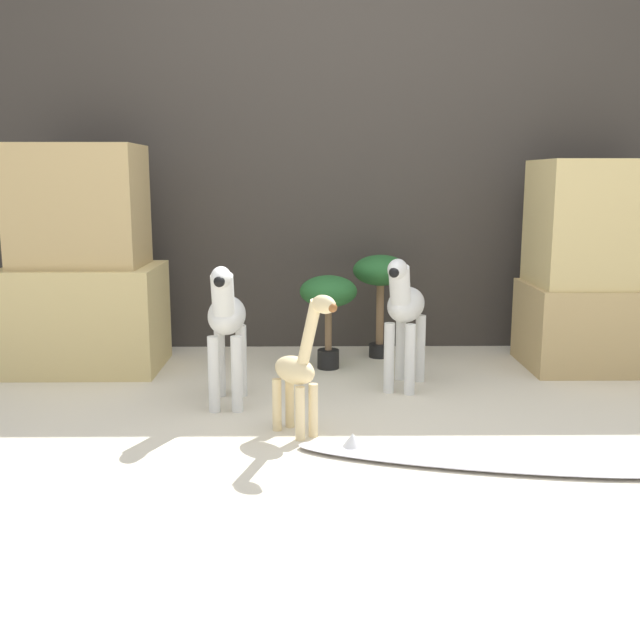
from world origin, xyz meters
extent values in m
plane|color=beige|center=(0.00, 0.00, 0.00)|extent=(14.00, 14.00, 0.00)
cube|color=#38332D|center=(0.00, 1.73, 1.10)|extent=(6.40, 0.08, 2.20)
cube|color=#D1B775|center=(-1.37, 1.19, 0.28)|extent=(0.79, 0.57, 0.55)
cube|color=tan|center=(-1.37, 1.19, 0.86)|extent=(0.64, 0.46, 0.62)
cube|color=tan|center=(1.37, 1.19, 0.22)|extent=(0.79, 0.57, 0.45)
cube|color=#D1B775|center=(1.37, 1.19, 0.77)|extent=(0.74, 0.53, 0.65)
cylinder|color=silver|center=(0.29, 0.68, 0.17)|extent=(0.05, 0.05, 0.34)
cylinder|color=silver|center=(0.19, 0.71, 0.17)|extent=(0.05, 0.05, 0.34)
cylinder|color=silver|center=(0.37, 0.91, 0.17)|extent=(0.05, 0.05, 0.34)
cylinder|color=silver|center=(0.27, 0.94, 0.17)|extent=(0.05, 0.05, 0.34)
ellipsoid|color=silver|center=(0.28, 0.81, 0.41)|extent=(0.27, 0.38, 0.17)
cylinder|color=silver|center=(0.23, 0.67, 0.52)|extent=(0.14, 0.17, 0.20)
ellipsoid|color=silver|center=(0.21, 0.62, 0.60)|extent=(0.13, 0.17, 0.09)
sphere|color=black|center=(0.19, 0.56, 0.59)|extent=(0.05, 0.05, 0.05)
cube|color=black|center=(0.23, 0.67, 0.53)|extent=(0.05, 0.08, 0.16)
cylinder|color=silver|center=(-0.50, 0.42, 0.17)|extent=(0.05, 0.05, 0.34)
cylinder|color=silver|center=(-0.60, 0.42, 0.17)|extent=(0.05, 0.05, 0.34)
cylinder|color=silver|center=(-0.50, 0.66, 0.17)|extent=(0.05, 0.05, 0.34)
cylinder|color=silver|center=(-0.60, 0.66, 0.17)|extent=(0.05, 0.05, 0.34)
ellipsoid|color=silver|center=(-0.55, 0.54, 0.41)|extent=(0.17, 0.35, 0.17)
cylinder|color=silver|center=(-0.55, 0.40, 0.52)|extent=(0.10, 0.15, 0.20)
ellipsoid|color=silver|center=(-0.55, 0.34, 0.60)|extent=(0.09, 0.15, 0.09)
sphere|color=black|center=(-0.55, 0.28, 0.59)|extent=(0.05, 0.05, 0.05)
cube|color=black|center=(-0.55, 0.40, 0.53)|extent=(0.02, 0.08, 0.16)
cylinder|color=beige|center=(-0.17, 0.10, 0.11)|extent=(0.04, 0.04, 0.21)
cylinder|color=beige|center=(-0.22, 0.06, 0.11)|extent=(0.04, 0.04, 0.21)
cylinder|color=beige|center=(-0.26, 0.22, 0.11)|extent=(0.04, 0.04, 0.21)
cylinder|color=beige|center=(-0.31, 0.17, 0.11)|extent=(0.04, 0.04, 0.21)
ellipsoid|color=beige|center=(-0.24, 0.14, 0.26)|extent=(0.22, 0.24, 0.11)
cylinder|color=beige|center=(-0.18, 0.07, 0.42)|extent=(0.12, 0.13, 0.28)
ellipsoid|color=beige|center=(-0.13, 0.00, 0.55)|extent=(0.12, 0.13, 0.07)
sphere|color=brown|center=(-0.10, -0.04, 0.54)|extent=(0.03, 0.03, 0.03)
cylinder|color=black|center=(0.21, 1.42, 0.04)|extent=(0.12, 0.12, 0.08)
cylinder|color=brown|center=(0.21, 1.42, 0.24)|extent=(0.04, 0.04, 0.34)
ellipsoid|color=#235B28|center=(0.21, 1.42, 0.50)|extent=(0.31, 0.31, 0.17)
cylinder|color=black|center=(-0.08, 1.17, 0.05)|extent=(0.12, 0.12, 0.10)
cylinder|color=brown|center=(-0.08, 1.17, 0.22)|extent=(0.04, 0.04, 0.23)
ellipsoid|color=#235B28|center=(-0.08, 1.17, 0.42)|extent=(0.30, 0.30, 0.17)
ellipsoid|color=silver|center=(0.45, -0.18, 0.01)|extent=(1.41, 0.54, 0.03)
cone|color=white|center=(-0.02, -0.07, 0.05)|extent=(0.09, 0.09, 0.05)
camera|label=1|loc=(-0.17, -2.72, 1.01)|focal=42.00mm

